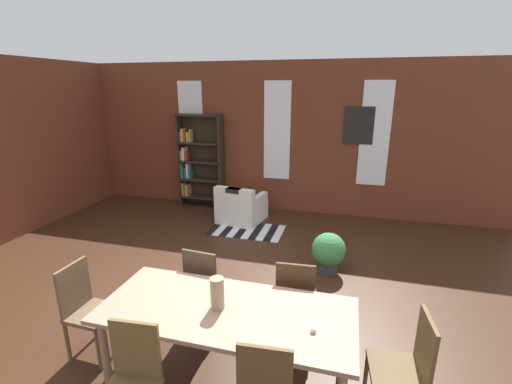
{
  "coord_description": "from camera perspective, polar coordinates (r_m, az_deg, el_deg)",
  "views": [
    {
      "loc": [
        1.46,
        -3.09,
        2.56
      ],
      "look_at": [
        0.21,
        1.55,
        1.11
      ],
      "focal_mm": 24.46,
      "sensor_mm": 36.0,
      "label": 1
    }
  ],
  "objects": [
    {
      "name": "dining_chair_far_right",
      "position": [
        3.72,
        6.48,
        -16.8
      ],
      "size": [
        0.43,
        0.43,
        0.95
      ],
      "color": "#3E2916",
      "rests_on": "ground"
    },
    {
      "name": "window_pane_1",
      "position": [
        7.28,
        3.47,
        9.87
      ],
      "size": [
        0.55,
        0.02,
        2.0
      ],
      "primitive_type": "cube",
      "color": "white"
    },
    {
      "name": "bookshelf_tall",
      "position": [
        7.76,
        -9.42,
        5.06
      ],
      "size": [
        0.98,
        0.29,
        2.02
      ],
      "color": "#2D2319",
      "rests_on": "ground"
    },
    {
      "name": "window_pane_2",
      "position": [
        7.14,
        18.87,
        8.89
      ],
      "size": [
        0.55,
        0.02,
        2.0
      ],
      "primitive_type": "cube",
      "color": "white"
    },
    {
      "name": "dining_chair_far_left",
      "position": [
        3.95,
        -8.27,
        -14.67
      ],
      "size": [
        0.43,
        0.43,
        0.95
      ],
      "color": "#413022",
      "rests_on": "ground"
    },
    {
      "name": "potted_plant_by_shelf",
      "position": [
        5.14,
        11.78,
        -9.46
      ],
      "size": [
        0.48,
        0.48,
        0.59
      ],
      "color": "#333338",
      "rests_on": "ground"
    },
    {
      "name": "ground_plane",
      "position": [
        4.27,
        -8.73,
        -20.33
      ],
      "size": [
        10.67,
        10.67,
        0.0
      ],
      "primitive_type": "plane",
      "color": "#3A2214"
    },
    {
      "name": "back_wall_brick",
      "position": [
        7.37,
        3.56,
        8.75
      ],
      "size": [
        9.21,
        0.12,
        3.07
      ],
      "primitive_type": "cube",
      "color": "brown",
      "rests_on": "ground"
    },
    {
      "name": "dining_chair_near_left",
      "position": [
        3.01,
        -19.8,
        -27.31
      ],
      "size": [
        0.43,
        0.43,
        0.95
      ],
      "color": "brown",
      "rests_on": "ground"
    },
    {
      "name": "striped_rug",
      "position": [
        6.55,
        -1.58,
        -6.2
      ],
      "size": [
        1.36,
        0.8,
        0.01
      ],
      "color": "black",
      "rests_on": "ground"
    },
    {
      "name": "vase_on_table",
      "position": [
        3.07,
        -6.35,
        -16.09
      ],
      "size": [
        0.12,
        0.12,
        0.28
      ],
      "primitive_type": "cylinder",
      "color": "#998466",
      "rests_on": "dining_table"
    },
    {
      "name": "dining_table",
      "position": [
        3.17,
        -4.83,
        -19.62
      ],
      "size": [
        2.16,
        0.91,
        0.76
      ],
      "color": "#98735C",
      "rests_on": "ground"
    },
    {
      "name": "tealight_candle_0",
      "position": [
        2.9,
        9.38,
        -21.32
      ],
      "size": [
        0.04,
        0.04,
        0.04
      ],
      "primitive_type": "cylinder",
      "color": "silver",
      "rests_on": "dining_table"
    },
    {
      "name": "framed_picture",
      "position": [
        7.11,
        16.45,
        10.39
      ],
      "size": [
        0.56,
        0.03,
        0.72
      ],
      "primitive_type": "cube",
      "color": "black"
    },
    {
      "name": "armchair_white",
      "position": [
        6.89,
        -2.49,
        -2.6
      ],
      "size": [
        0.92,
        0.92,
        0.75
      ],
      "color": "white",
      "rests_on": "ground"
    },
    {
      "name": "dining_chair_head_right",
      "position": [
        3.2,
        23.41,
        -24.66
      ],
      "size": [
        0.44,
        0.44,
        0.95
      ],
      "color": "brown",
      "rests_on": "ground"
    },
    {
      "name": "dining_chair_head_left",
      "position": [
        3.94,
        -26.03,
        -16.49
      ],
      "size": [
        0.41,
        0.41,
        0.95
      ],
      "color": "brown",
      "rests_on": "ground"
    },
    {
      "name": "window_pane_0",
      "position": [
        7.89,
        -10.5,
        10.16
      ],
      "size": [
        0.55,
        0.02,
        2.0
      ],
      "primitive_type": "cube",
      "color": "white"
    }
  ]
}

